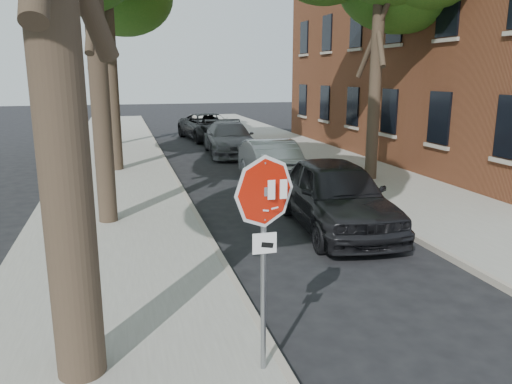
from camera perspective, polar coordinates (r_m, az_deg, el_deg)
ground at (r=6.65m, az=6.97°, el=-19.34°), size 120.00×120.00×0.00m
sidewalk_left at (r=17.52m, az=-15.90°, el=1.16°), size 4.00×55.00×0.12m
sidewalk_right at (r=19.34m, az=10.14°, el=2.56°), size 4.00×55.00×0.12m
curb_left at (r=17.61m, az=-9.22°, el=1.57°), size 0.12×55.00×0.13m
curb_right at (r=18.57m, az=4.40°, el=2.31°), size 0.12×55.00×0.13m
stop_sign at (r=5.59m, az=0.95°, el=-3.62°), size 0.76×0.34×2.61m
car_a at (r=11.85m, az=9.10°, el=-0.31°), size 2.37×5.02×1.66m
car_b at (r=16.42m, az=2.01°, el=3.26°), size 1.72×4.49×1.46m
car_c at (r=22.95m, az=-3.06°, el=6.11°), size 2.40×5.19×1.47m
car_d at (r=28.30m, az=-5.43°, el=7.42°), size 3.11×5.57×1.47m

